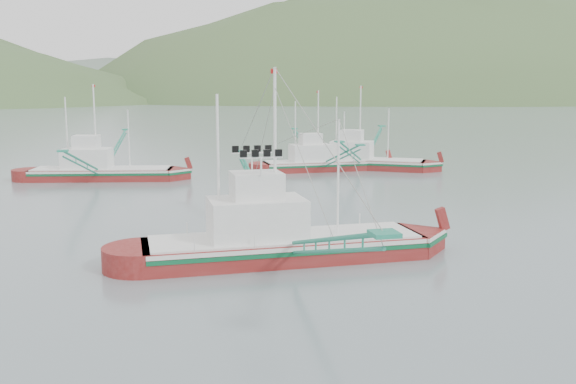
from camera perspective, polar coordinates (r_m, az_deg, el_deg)
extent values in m
plane|color=slate|center=(38.04, 1.95, -6.22)|extent=(1200.00, 1200.00, 0.00)
cube|color=maroon|center=(38.48, -0.32, -5.69)|extent=(16.75, 4.97, 2.22)
cube|color=silver|center=(38.25, -0.32, -4.32)|extent=(16.42, 5.05, 0.24)
cube|color=#0C542F|center=(38.31, -0.32, -4.73)|extent=(16.42, 5.07, 0.24)
cube|color=silver|center=(38.20, -0.32, -4.00)|extent=(15.91, 4.72, 0.13)
cube|color=silver|center=(37.59, -2.79, -2.42)|extent=(5.65, 3.72, 2.44)
cube|color=silver|center=(37.23, -2.81, 0.59)|extent=(2.96, 2.53, 1.55)
cylinder|color=white|center=(37.23, -1.16, 3.35)|extent=(0.18, 0.18, 9.97)
cylinder|color=white|center=(36.71, -6.22, 2.03)|extent=(0.16, 0.16, 8.47)
cylinder|color=white|center=(38.47, 4.48, 1.28)|extent=(0.13, 0.13, 6.98)
cube|color=maroon|center=(78.43, 3.00, 2.06)|extent=(14.40, 4.36, 1.90)
cube|color=silver|center=(78.33, 3.00, 2.65)|extent=(14.12, 4.43, 0.21)
cube|color=#0C542F|center=(78.36, 3.00, 2.48)|extent=(14.12, 4.45, 0.21)
cube|color=silver|center=(78.31, 3.00, 2.79)|extent=(13.68, 4.15, 0.11)
cube|color=silver|center=(77.78, 2.01, 3.49)|extent=(4.87, 3.23, 2.09)
cube|color=silver|center=(77.62, 2.01, 4.75)|extent=(2.55, 2.19, 1.33)
cylinder|color=white|center=(77.79, 2.69, 5.87)|extent=(0.15, 0.15, 8.56)
cylinder|color=white|center=(77.03, 0.66, 5.37)|extent=(0.13, 0.13, 7.27)
cylinder|color=white|center=(78.93, 5.00, 4.97)|extent=(0.11, 0.11, 5.99)
cube|color=maroon|center=(73.52, -16.18, 1.21)|extent=(15.77, 6.54, 2.04)
cube|color=silver|center=(73.40, -16.21, 1.88)|extent=(15.48, 6.57, 0.22)
cube|color=#0C542F|center=(73.43, -16.20, 1.69)|extent=(15.49, 6.59, 0.22)
cube|color=silver|center=(73.38, -16.22, 2.04)|extent=(14.98, 6.21, 0.12)
cube|color=silver|center=(73.62, -17.42, 2.85)|extent=(5.57, 4.06, 2.25)
cube|color=silver|center=(73.45, -17.49, 4.27)|extent=(2.99, 2.65, 1.43)
cylinder|color=white|center=(73.08, -16.78, 5.57)|extent=(0.16, 0.16, 9.18)
cylinder|color=white|center=(73.91, -19.06, 4.95)|extent=(0.14, 0.14, 7.81)
cylinder|color=white|center=(72.41, -13.97, 4.56)|extent=(0.12, 0.12, 6.43)
cube|color=maroon|center=(80.50, 6.71, 2.21)|extent=(15.06, 10.95, 2.01)
cube|color=silver|center=(80.39, 6.73, 2.81)|extent=(14.84, 10.87, 0.22)
cube|color=#0C542F|center=(80.42, 6.72, 2.63)|extent=(14.85, 10.89, 0.22)
cube|color=silver|center=(80.37, 6.73, 2.95)|extent=(14.30, 10.40, 0.12)
cube|color=silver|center=(80.55, 5.69, 3.74)|extent=(5.95, 5.28, 2.21)
cube|color=silver|center=(80.39, 5.71, 5.02)|extent=(3.36, 3.21, 1.40)
cylinder|color=white|center=(80.09, 6.44, 6.14)|extent=(0.16, 0.16, 9.03)
cylinder|color=white|center=(80.75, 4.32, 5.72)|extent=(0.14, 0.14, 7.67)
cylinder|color=white|center=(79.58, 8.91, 5.09)|extent=(0.12, 0.12, 6.32)
ellipsoid|color=#3F5B2F|center=(528.03, 15.95, 7.99)|extent=(684.00, 432.00, 306.00)
ellipsoid|color=slate|center=(596.85, -8.69, 8.37)|extent=(960.00, 400.00, 240.00)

